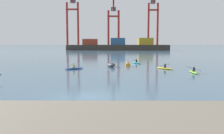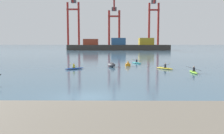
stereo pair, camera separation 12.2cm
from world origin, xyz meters
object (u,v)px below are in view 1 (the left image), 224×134
(gantry_crane_west, at_px, (72,18))
(kayak_yellow, at_px, (165,68))
(gantry_crane_east_mid, at_px, (153,18))
(kayak_teal, at_px, (136,63))
(channel_buoy, at_px, (128,64))
(kayak_blue, at_px, (74,68))
(capsized_dinghy, at_px, (111,65))
(container_barge, at_px, (118,46))
(kayak_lime, at_px, (194,72))
(gantry_crane_west_mid, at_px, (113,22))

(gantry_crane_west, height_order, kayak_yellow, gantry_crane_west)
(gantry_crane_east_mid, relative_size, kayak_teal, 10.86)
(channel_buoy, relative_size, kayak_blue, 0.34)
(gantry_crane_west, xyz_separation_m, capsized_dinghy, (23.85, -104.91, -18.02))
(container_barge, height_order, kayak_lime, container_barge)
(kayak_teal, height_order, kayak_blue, same)
(container_barge, relative_size, gantry_crane_east_mid, 1.50)
(gantry_crane_west, distance_m, kayak_teal, 103.80)
(container_barge, distance_m, channel_buoy, 90.33)
(channel_buoy, distance_m, kayak_lime, 12.71)
(kayak_teal, bearing_deg, capsized_dinghy, -125.13)
(container_barge, bearing_deg, capsized_dinghy, -91.74)
(gantry_crane_east_mid, distance_m, channel_buoy, 105.81)
(kayak_yellow, distance_m, kayak_teal, 10.72)
(container_barge, xyz_separation_m, kayak_yellow, (5.51, -94.99, -2.07))
(capsized_dinghy, xyz_separation_m, channel_buoy, (2.83, 1.36, 0.01))
(channel_buoy, bearing_deg, kayak_lime, -48.71)
(kayak_lime, bearing_deg, kayak_teal, 113.15)
(kayak_lime, relative_size, kayak_teal, 1.03)
(container_barge, height_order, channel_buoy, container_barge)
(kayak_lime, bearing_deg, capsized_dinghy, 143.85)
(capsized_dinghy, relative_size, kayak_blue, 0.95)
(gantry_crane_east_mid, bearing_deg, capsized_dinghy, -102.67)
(gantry_crane_west_mid, xyz_separation_m, capsized_dinghy, (-0.25, -99.62, -15.44))
(container_barge, xyz_separation_m, kayak_blue, (-8.50, -95.37, -2.07))
(channel_buoy, xyz_separation_m, kayak_yellow, (5.47, -4.67, -0.19))
(kayak_lime, bearing_deg, kayak_yellow, 120.89)
(gantry_crane_west_mid, bearing_deg, gantry_crane_east_mid, 9.89)
(gantry_crane_west_mid, distance_m, capsized_dinghy, 100.81)
(gantry_crane_west_mid, height_order, kayak_blue, gantry_crane_west_mid)
(gantry_crane_west, relative_size, kayak_yellow, 11.59)
(channel_buoy, height_order, kayak_lime, channel_buoy)
(gantry_crane_west, xyz_separation_m, channel_buoy, (26.68, -103.55, -18.01))
(gantry_crane_west, distance_m, capsized_dinghy, 109.09)
(gantry_crane_west_mid, relative_size, kayak_blue, 10.84)
(kayak_teal, bearing_deg, container_barge, 91.35)
(container_barge, height_order, kayak_yellow, container_barge)
(kayak_lime, bearing_deg, gantry_crane_west_mid, 95.80)
(channel_buoy, relative_size, kayak_teal, 0.30)
(kayak_blue, bearing_deg, kayak_yellow, 1.58)
(capsized_dinghy, bearing_deg, kayak_teal, 54.87)
(gantry_crane_west, relative_size, kayak_lime, 10.50)
(gantry_crane_west_mid, height_order, kayak_lime, gantry_crane_west_mid)
(channel_buoy, xyz_separation_m, kayak_lime, (8.38, -9.55, -0.19))
(gantry_crane_west, xyz_separation_m, kayak_yellow, (32.15, -108.23, -18.20))
(capsized_dinghy, relative_size, channel_buoy, 2.80)
(kayak_yellow, bearing_deg, kayak_blue, -178.42)
(container_barge, bearing_deg, kayak_lime, -85.18)
(kayak_teal, distance_m, kayak_blue, 14.87)
(gantry_crane_east_mid, xyz_separation_m, capsized_dinghy, (-23.31, -103.64, -17.71))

